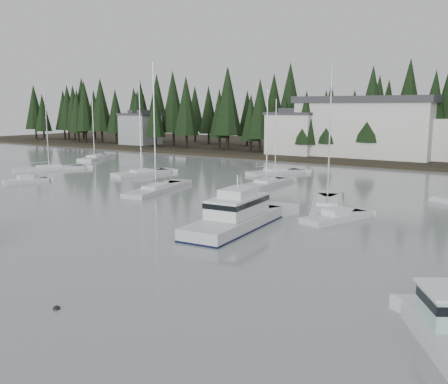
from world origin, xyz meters
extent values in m
cube|color=black|center=(0.00, 97.00, 0.00)|extent=(240.00, 54.00, 1.00)
cube|color=silver|center=(-18.00, 79.00, 4.25)|extent=(9.00, 7.00, 7.50)
cube|color=#38383D|center=(-18.00, 79.00, 8.25)|extent=(9.54, 7.42, 0.50)
cube|color=#38383D|center=(-18.00, 79.00, 8.85)|extent=(4.95, 3.85, 0.80)
cube|color=#999EA0|center=(-60.00, 81.00, 4.00)|extent=(8.00, 7.00, 7.00)
cube|color=#38383D|center=(-60.00, 81.00, 7.75)|extent=(8.48, 7.42, 0.50)
cube|color=#38383D|center=(-60.00, 81.00, 8.35)|extent=(4.40, 3.85, 0.80)
cube|color=silver|center=(-5.00, 82.00, 5.50)|extent=(24.00, 10.00, 10.00)
cube|color=#38383D|center=(-5.00, 82.00, 10.80)|extent=(25.00, 11.00, 1.20)
cube|color=silver|center=(7.00, 84.00, 4.00)|extent=(10.00, 8.00, 7.00)
cube|color=silver|center=(4.00, 23.90, 0.15)|extent=(4.41, 11.51, 1.64)
cube|color=black|center=(4.00, 23.90, 0.03)|extent=(4.45, 11.57, 0.23)
cube|color=white|center=(3.95, 24.47, 1.74)|extent=(3.34, 6.07, 1.48)
cube|color=black|center=(3.95, 24.47, 2.10)|extent=(3.41, 6.14, 0.41)
cube|color=white|center=(3.95, 24.47, 2.81)|extent=(2.33, 3.09, 0.67)
cylinder|color=#A5A8AD|center=(3.95, 24.47, 3.63)|extent=(0.10, 0.10, 1.13)
cube|color=silver|center=(-39.38, 39.18, -0.03)|extent=(6.81, 10.29, 1.05)
cube|color=white|center=(-39.38, 39.18, 0.62)|extent=(3.15, 3.91, 0.30)
cylinder|color=#A5A8AD|center=(-39.38, 39.18, 6.66)|extent=(0.14, 0.14, 12.31)
cube|color=silver|center=(-12.91, 33.67, -0.03)|extent=(4.94, 10.97, 1.05)
cube|color=white|center=(-12.91, 33.67, 0.62)|extent=(2.59, 3.94, 0.30)
cylinder|color=#A5A8AD|center=(-12.91, 33.67, 7.38)|extent=(0.14, 0.14, 13.76)
cube|color=silver|center=(-4.61, 44.50, -0.03)|extent=(2.67, 8.51, 1.05)
cube|color=white|center=(-4.61, 44.50, 0.62)|extent=(1.86, 2.90, 0.30)
cylinder|color=#A5A8AD|center=(-4.61, 44.50, 6.06)|extent=(0.14, 0.14, 11.11)
cube|color=silver|center=(-8.72, 54.38, -0.03)|extent=(6.11, 8.84, 1.05)
cube|color=white|center=(-8.72, 54.38, 0.62)|extent=(2.99, 3.43, 0.30)
cylinder|color=#A5A8AD|center=(-8.72, 54.38, 5.52)|extent=(0.14, 0.14, 10.05)
cube|color=silver|center=(-24.01, 43.09, -0.03)|extent=(4.56, 8.83, 1.05)
cube|color=white|center=(-24.01, 43.09, 0.62)|extent=(2.50, 3.23, 0.30)
cylinder|color=#A5A8AD|center=(-24.01, 43.09, 6.72)|extent=(0.14, 0.14, 12.44)
cube|color=silver|center=(6.91, 35.75, -0.03)|extent=(6.58, 11.12, 1.05)
cube|color=white|center=(6.91, 35.75, 0.62)|extent=(3.17, 4.15, 0.30)
cylinder|color=#A5A8AD|center=(6.91, 35.75, 6.98)|extent=(0.14, 0.14, 12.96)
cube|color=silver|center=(-46.26, 54.23, -0.03)|extent=(7.01, 10.18, 1.05)
cube|color=white|center=(-46.26, 54.23, 0.62)|extent=(3.26, 3.91, 0.30)
cylinder|color=#A5A8AD|center=(-46.26, 54.23, 6.30)|extent=(0.14, 0.14, 11.59)
cube|color=silver|center=(-30.96, 29.32, 0.05)|extent=(3.88, 5.74, 0.90)
cube|color=white|center=(-30.96, 29.32, 0.75)|extent=(1.99, 2.11, 0.55)
cube|color=silver|center=(9.61, 31.18, 0.05)|extent=(4.28, 7.10, 0.90)
cube|color=white|center=(9.61, 31.18, 0.75)|extent=(2.12, 2.53, 0.55)
sphere|color=black|center=(5.65, 5.80, 0.00)|extent=(0.36, 0.36, 0.36)
camera|label=1|loc=(24.82, -8.33, 9.50)|focal=40.00mm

